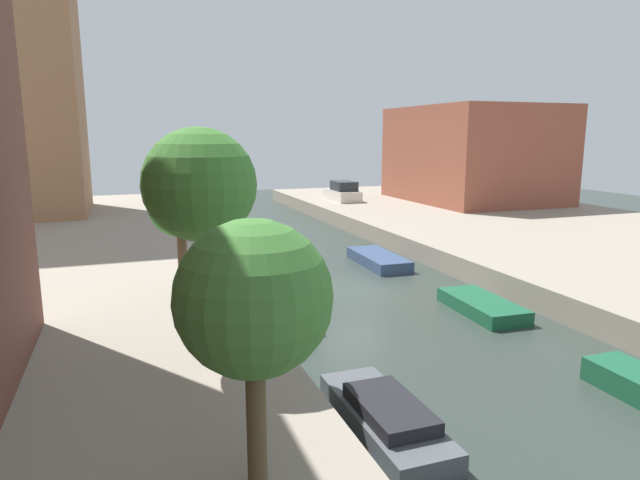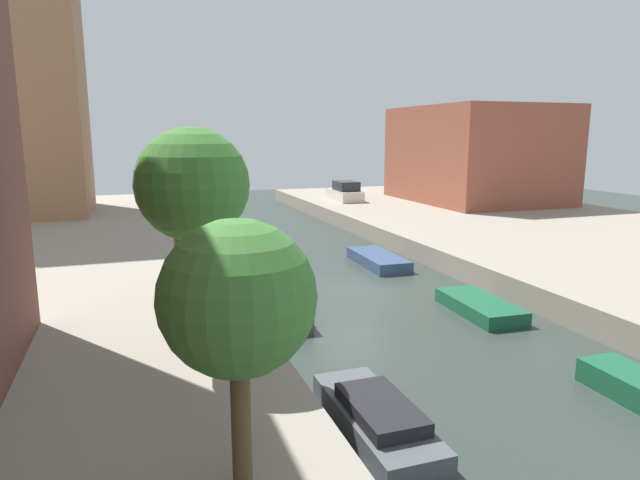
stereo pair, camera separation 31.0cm
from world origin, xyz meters
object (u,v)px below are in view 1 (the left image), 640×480
object	(u,v)px
street_tree_0	(254,300)
moored_boat_right_2	(482,306)
moored_boat_left_2	(283,305)
street_tree_1	(200,186)
moored_boat_right_3	(378,259)
moored_boat_left_1	(385,417)
parked_car	(343,192)
low_block_right	(473,154)
street_tree_2	(180,208)

from	to	relation	value
street_tree_0	moored_boat_right_2	size ratio (longest dim) A/B	1.12
moored_boat_left_2	moored_boat_right_2	xyz separation A→B (m)	(6.85, -1.99, -0.16)
street_tree_1	moored_boat_right_3	bearing A→B (deg)	47.92
street_tree_1	moored_boat_left_1	distance (m)	6.57
street_tree_0	street_tree_1	bearing A→B (deg)	90.00
street_tree_0	street_tree_1	xyz separation A→B (m)	(0.00, 5.40, 1.15)
street_tree_1	parked_car	xyz separation A→B (m)	(15.08, 28.55, -3.46)
parked_car	moored_boat_right_3	bearing A→B (deg)	-106.51
parked_car	moored_boat_right_3	xyz separation A→B (m)	(-5.23, -17.64, -1.39)
moored_boat_right_2	moored_boat_right_3	bearing A→B (deg)	92.30
street_tree_1	moored_boat_right_3	size ratio (longest dim) A/B	1.26
low_block_right	street_tree_2	world-z (taller)	low_block_right
moored_boat_left_2	low_block_right	bearing A→B (deg)	42.85
street_tree_2	low_block_right	bearing A→B (deg)	38.70
parked_car	moored_boat_left_2	bearing A→B (deg)	-116.54
street_tree_1	street_tree_2	size ratio (longest dim) A/B	1.35
parked_car	moored_boat_left_1	distance (m)	33.73
street_tree_2	moored_boat_right_2	size ratio (longest dim) A/B	1.09
parked_car	moored_boat_right_3	size ratio (longest dim) A/B	1.03
low_block_right	moored_boat_left_2	size ratio (longest dim) A/B	3.05
low_block_right	street_tree_2	bearing A→B (deg)	-141.30
low_block_right	moored_boat_left_1	bearing A→B (deg)	-127.58
low_block_right	moored_boat_left_2	world-z (taller)	low_block_right
parked_car	moored_boat_left_2	world-z (taller)	parked_car
moored_boat_left_2	moored_boat_right_2	distance (m)	7.13
low_block_right	moored_boat_right_3	distance (m)	21.21
moored_boat_left_2	parked_car	bearing A→B (deg)	63.46
moored_boat_left_1	moored_boat_right_2	world-z (taller)	moored_boat_left_1
low_block_right	moored_boat_left_2	distance (m)	29.85
low_block_right	street_tree_2	xyz separation A→B (m)	(-24.98, -20.01, -0.74)
street_tree_1	moored_boat_left_2	bearing A→B (deg)	56.45
low_block_right	moored_boat_right_2	size ratio (longest dim) A/B	3.44
street_tree_2	moored_boat_left_1	world-z (taller)	street_tree_2
low_block_right	moored_boat_right_3	bearing A→B (deg)	-136.84
street_tree_1	moored_boat_left_2	distance (m)	7.63
parked_car	moored_boat_left_2	distance (m)	26.34
street_tree_1	moored_boat_left_1	size ratio (longest dim) A/B	1.31
low_block_right	moored_boat_right_2	distance (m)	26.96
parked_car	moored_boat_right_3	world-z (taller)	parked_car
low_block_right	moored_boat_right_3	xyz separation A→B (m)	(-15.13, -14.19, -4.46)
low_block_right	moored_boat_right_2	xyz separation A→B (m)	(-14.81, -22.08, -4.48)
street_tree_2	moored_boat_left_2	distance (m)	4.89
moored_boat_left_2	moored_boat_right_3	xyz separation A→B (m)	(6.53, 5.90, -0.14)
parked_car	street_tree_2	bearing A→B (deg)	-122.73
moored_boat_left_1	moored_boat_right_2	xyz separation A→B (m)	(6.85, 6.06, -0.09)
street_tree_0	moored_boat_right_3	bearing A→B (deg)	58.88
street_tree_0	moored_boat_right_3	distance (m)	19.41
low_block_right	moored_boat_right_2	world-z (taller)	low_block_right
low_block_right	moored_boat_left_1	distance (m)	35.78
moored_boat_left_1	moored_boat_right_3	size ratio (longest dim) A/B	0.96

